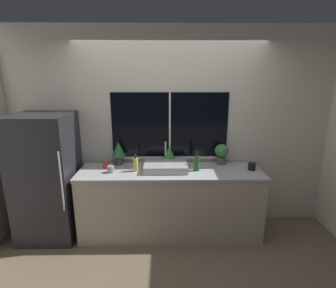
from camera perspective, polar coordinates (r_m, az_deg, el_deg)
ground_plane at (r=3.52m, az=0.59°, el=-21.24°), size 14.00×14.00×0.00m
wall_back at (r=3.62m, az=0.38°, el=3.25°), size 8.00×0.09×2.70m
wall_left at (r=4.90m, az=-26.76°, el=4.71°), size 0.06×7.00×2.70m
wall_right at (r=4.97m, az=26.70°, el=4.83°), size 0.06×7.00×2.70m
counter at (r=3.56m, az=0.49°, el=-12.46°), size 2.35×0.65×0.89m
refrigerator at (r=3.71m, az=-24.82°, el=-6.57°), size 0.71×0.71×1.62m
sink at (r=3.37m, az=-0.51°, el=-4.96°), size 0.55×0.42×0.32m
potted_plant_left at (r=3.60m, az=-10.73°, el=-1.42°), size 0.18×0.18×0.32m
potted_plant_center at (r=3.56m, az=0.28°, el=-2.16°), size 0.16×0.16×0.26m
potted_plant_right at (r=3.64m, az=11.56°, el=-1.84°), size 0.18×0.18×0.28m
soap_bottle at (r=3.35m, az=-7.06°, el=-4.39°), size 0.06×0.06×0.22m
bottle_tall at (r=3.36m, az=6.28°, el=-4.10°), size 0.07×0.07×0.25m
mug_grey at (r=3.37m, az=-12.36°, el=-5.38°), size 0.08×0.08×0.09m
mug_black at (r=3.54m, az=17.77°, el=-4.67°), size 0.10×0.10×0.09m
mug_red at (r=3.54m, az=-13.30°, el=-4.49°), size 0.08×0.08×0.08m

